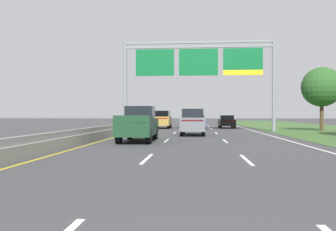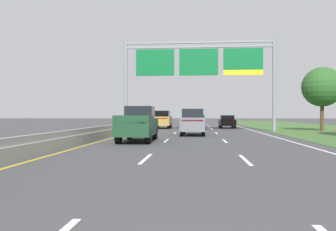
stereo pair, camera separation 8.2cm
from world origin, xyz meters
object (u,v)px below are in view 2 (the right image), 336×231
Objects in this scene: car_gold_left_lane_suv at (163,119)px; car_black_right_lane_sedan at (227,121)px; car_grey_centre_lane_suv at (193,122)px; car_blue_centre_lane_sedan at (197,122)px; overhead_sign_gantry at (199,66)px; pickup_truck_darkgreen at (138,124)px; roadside_tree_mid at (322,87)px.

car_black_right_lane_sedan is at bearing -80.16° from car_gold_left_lane_suv.
car_blue_centre_lane_sedan is at bearing -2.11° from car_grey_centre_lane_suv.
car_blue_centre_lane_sedan is (-0.10, 4.16, -5.64)m from overhead_sign_gantry.
car_black_right_lane_sedan is 15.25m from car_grey_centre_lane_suv.
pickup_truck_darkgreen is 1.23× the size of car_blue_centre_lane_sedan.
car_black_right_lane_sedan is at bearing -40.68° from car_blue_centre_lane_sedan.
car_gold_left_lane_suv is 17.82m from roadside_tree_mid.
car_grey_centre_lane_suv is 1.07× the size of car_blue_centre_lane_sedan.
pickup_truck_darkgreen is at bearing -138.69° from roadside_tree_mid.
overhead_sign_gantry is 3.20× the size of car_gold_left_lane_suv.
car_gold_left_lane_suv is 1.00× the size of car_grey_centre_lane_suv.
car_blue_centre_lane_sedan is at bearing 91.31° from overhead_sign_gantry.
car_gold_left_lane_suv is at bearing 56.03° from car_blue_centre_lane_sedan.
car_blue_centre_lane_sedan is 13.22m from roadside_tree_mid.
car_black_right_lane_sedan is at bearing -15.19° from car_grey_centre_lane_suv.
car_grey_centre_lane_suv is 15.27m from roadside_tree_mid.
overhead_sign_gantry reaches higher than car_blue_centre_lane_sedan.
overhead_sign_gantry is at bearing -148.56° from car_gold_left_lane_suv.
car_grey_centre_lane_suv is (3.73, -13.39, 0.00)m from car_gold_left_lane_suv.
car_black_right_lane_sedan is 7.88m from car_gold_left_lane_suv.
pickup_truck_darkgreen is (-3.85, -12.95, -5.38)m from overhead_sign_gantry.
pickup_truck_darkgreen is 7.35m from car_grey_centre_lane_suv.
pickup_truck_darkgreen is at bearing -178.66° from car_gold_left_lane_suv.
roadside_tree_mid is (12.81, 7.63, 3.31)m from car_grey_centre_lane_suv.
roadside_tree_mid is (16.14, 14.19, 3.33)m from pickup_truck_darkgreen.
car_grey_centre_lane_suv is 10.57m from car_blue_centre_lane_sedan.
roadside_tree_mid reaches higher than car_grey_centre_lane_suv.
pickup_truck_darkgreen is 17.52m from car_blue_centre_lane_sedan.
overhead_sign_gantry is at bearing -174.25° from roadside_tree_mid.
overhead_sign_gantry reaches higher than roadside_tree_mid.
car_black_right_lane_sedan is 1.00× the size of car_blue_centre_lane_sedan.
roadside_tree_mid is (12.39, -2.92, 3.59)m from car_blue_centre_lane_sedan.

